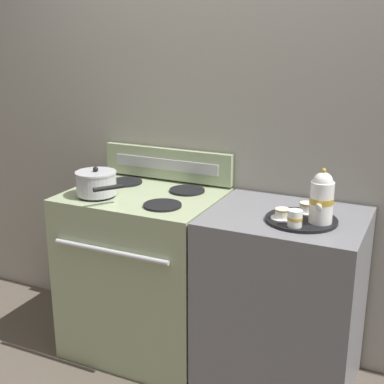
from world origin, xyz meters
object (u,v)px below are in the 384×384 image
(saucepan, at_px, (96,183))
(creamer_jug, at_px, (295,218))
(stove, at_px, (145,273))
(teacup_left, at_px, (307,208))
(teacup_right, at_px, (282,214))
(teapot, at_px, (322,198))
(serving_tray, at_px, (301,220))

(saucepan, xyz_separation_m, creamer_jug, (1.04, -0.03, -0.02))
(stove, distance_m, creamer_jug, 1.00)
(teacup_left, xyz_separation_m, creamer_jug, (-0.00, -0.20, 0.01))
(stove, xyz_separation_m, teacup_left, (0.85, 0.03, 0.49))
(saucepan, xyz_separation_m, teacup_right, (0.96, 0.04, -0.04))
(saucepan, relative_size, teapot, 1.23)
(teacup_right, relative_size, creamer_jug, 1.40)
(teapot, distance_m, teacup_right, 0.19)
(teacup_left, bearing_deg, teacup_right, -120.46)
(saucepan, height_order, serving_tray, saucepan)
(creamer_jug, bearing_deg, serving_tray, 89.03)
(stove, relative_size, creamer_jug, 12.60)
(teacup_right, bearing_deg, teapot, 8.68)
(serving_tray, relative_size, creamer_jug, 4.39)
(stove, relative_size, teacup_left, 8.99)
(serving_tray, height_order, teacup_left, teacup_left)
(saucepan, relative_size, teacup_right, 2.93)
(teacup_right, xyz_separation_m, creamer_jug, (0.07, -0.07, 0.01))
(serving_tray, xyz_separation_m, teapot, (0.09, -0.02, 0.12))
(stove, relative_size, teapot, 3.77)
(stove, xyz_separation_m, creamer_jug, (0.85, -0.17, 0.50))
(stove, bearing_deg, teacup_left, 2.17)
(serving_tray, relative_size, teapot, 1.31)
(teacup_left, bearing_deg, teapot, -51.67)
(teapot, height_order, teacup_left, teapot)
(stove, distance_m, serving_tray, 0.97)
(saucepan, height_order, teacup_left, saucepan)
(teacup_left, bearing_deg, creamer_jug, -90.85)
(serving_tray, distance_m, teapot, 0.15)
(stove, xyz_separation_m, teacup_right, (0.77, -0.10, 0.49))
(saucepan, xyz_separation_m, serving_tray, (1.04, 0.08, -0.07))
(saucepan, bearing_deg, teacup_right, 2.29)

